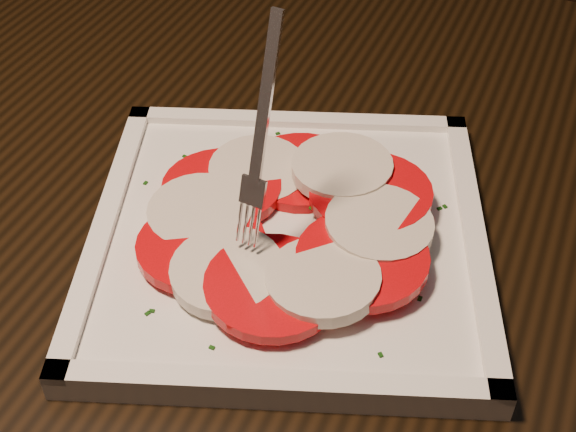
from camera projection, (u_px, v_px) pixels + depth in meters
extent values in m
cube|color=black|center=(255.00, 204.00, 0.64)|extent=(1.21, 0.81, 0.04)
cylinder|color=black|center=(41.00, 161.00, 1.28)|extent=(0.06, 0.06, 0.71)
cube|color=black|center=(516.00, 130.00, 1.18)|extent=(0.55, 0.55, 0.04)
cylinder|color=black|center=(336.00, 246.00, 1.35)|extent=(0.04, 0.04, 0.41)
cylinder|color=black|center=(517.00, 372.00, 1.16)|extent=(0.04, 0.04, 0.41)
cylinder|color=black|center=(465.00, 154.00, 1.53)|extent=(0.04, 0.04, 0.41)
cube|color=white|center=(288.00, 239.00, 0.57)|extent=(0.35, 0.35, 0.01)
cylinder|color=red|center=(301.00, 171.00, 0.61)|extent=(0.09, 0.09, 0.01)
cylinder|color=beige|center=(258.00, 172.00, 0.60)|extent=(0.08, 0.07, 0.02)
cylinder|color=red|center=(222.00, 188.00, 0.59)|extent=(0.09, 0.09, 0.01)
cylinder|color=beige|center=(200.00, 213.00, 0.56)|extent=(0.07, 0.07, 0.01)
cylinder|color=red|center=(201.00, 245.00, 0.54)|extent=(0.09, 0.09, 0.01)
cylinder|color=beige|center=(227.00, 271.00, 0.52)|extent=(0.07, 0.07, 0.01)
cylinder|color=red|center=(272.00, 286.00, 0.51)|extent=(0.09, 0.09, 0.01)
cylinder|color=beige|center=(323.00, 280.00, 0.51)|extent=(0.07, 0.07, 0.01)
cylinder|color=red|center=(362.00, 259.00, 0.52)|extent=(0.09, 0.09, 0.01)
cylinder|color=beige|center=(379.00, 225.00, 0.55)|extent=(0.07, 0.07, 0.01)
cylinder|color=red|center=(371.00, 194.00, 0.57)|extent=(0.09, 0.09, 0.01)
cylinder|color=beige|center=(342.00, 168.00, 0.59)|extent=(0.07, 0.07, 0.01)
cube|color=#19550E|center=(284.00, 288.00, 0.51)|extent=(0.03, 0.03, 0.00)
cube|color=#19550E|center=(220.00, 260.00, 0.53)|extent=(0.02, 0.03, 0.00)
cube|color=#19550E|center=(361.00, 200.00, 0.57)|extent=(0.03, 0.01, 0.00)
cube|color=#19550E|center=(392.00, 219.00, 0.56)|extent=(0.04, 0.03, 0.00)
cube|color=#19550E|center=(240.00, 269.00, 0.52)|extent=(0.04, 0.03, 0.00)
cube|color=#19550E|center=(254.00, 268.00, 0.52)|extent=(0.03, 0.02, 0.00)
cube|color=#19550E|center=(250.00, 275.00, 0.52)|extent=(0.04, 0.02, 0.01)
cube|color=#19550E|center=(323.00, 198.00, 0.57)|extent=(0.01, 0.03, 0.00)
cube|color=#19550E|center=(244.00, 197.00, 0.57)|extent=(0.03, 0.03, 0.00)
cube|color=#103C0B|center=(328.00, 152.00, 0.63)|extent=(0.00, 0.00, 0.00)
cube|color=#103C0B|center=(381.00, 355.00, 0.48)|extent=(0.00, 0.00, 0.00)
cube|color=#103C0B|center=(170.00, 270.00, 0.54)|extent=(0.00, 0.00, 0.00)
cube|color=#103C0B|center=(201.00, 180.00, 0.60)|extent=(0.00, 0.00, 0.00)
cube|color=#103C0B|center=(398.00, 290.00, 0.52)|extent=(0.00, 0.00, 0.00)
cube|color=#103C0B|center=(365.00, 307.00, 0.51)|extent=(0.00, 0.00, 0.00)
cube|color=#103C0B|center=(153.00, 272.00, 0.53)|extent=(0.00, 0.00, 0.00)
cube|color=#103C0B|center=(420.00, 298.00, 0.52)|extent=(0.00, 0.00, 0.00)
cube|color=#103C0B|center=(185.00, 156.00, 0.62)|extent=(0.00, 0.00, 0.00)
cube|color=#103C0B|center=(312.00, 148.00, 0.63)|extent=(0.00, 0.00, 0.00)
cube|color=#103C0B|center=(278.00, 133.00, 0.65)|extent=(0.00, 0.00, 0.00)
cube|color=#103C0B|center=(440.00, 209.00, 0.58)|extent=(0.00, 0.00, 0.00)
cube|color=#103C0B|center=(152.00, 311.00, 0.51)|extent=(0.00, 0.00, 0.00)
cube|color=#103C0B|center=(394.00, 294.00, 0.52)|extent=(0.00, 0.00, 0.00)
cube|color=#103C0B|center=(445.00, 207.00, 0.58)|extent=(0.00, 0.00, 0.00)
cube|color=#103C0B|center=(212.00, 348.00, 0.49)|extent=(0.00, 0.00, 0.00)
cube|color=#103C0B|center=(415.00, 190.00, 0.60)|extent=(0.00, 0.00, 0.00)
cube|color=#103C0B|center=(327.00, 158.00, 0.62)|extent=(0.00, 0.00, 0.00)
cube|color=#103C0B|center=(148.00, 313.00, 0.51)|extent=(0.00, 0.00, 0.00)
cube|color=#103C0B|center=(146.00, 183.00, 0.60)|extent=(0.00, 0.00, 0.00)
cube|color=#103C0B|center=(165.00, 211.00, 0.58)|extent=(0.00, 0.00, 0.00)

